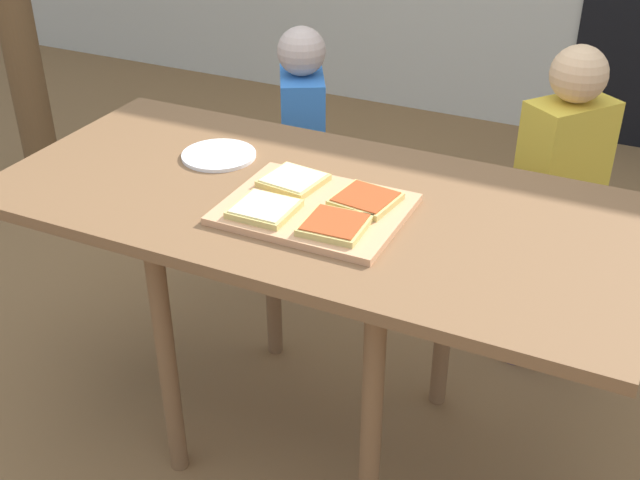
{
  "coord_description": "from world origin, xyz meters",
  "views": [
    {
      "loc": [
        0.74,
        -1.51,
        1.64
      ],
      "look_at": [
        0.02,
        0.0,
        0.64
      ],
      "focal_mm": 44.6,
      "sensor_mm": 36.0,
      "label": 1
    }
  ],
  "objects_px": {
    "pizza_slice_far_right": "(366,199)",
    "pizza_slice_near_right": "(335,225)",
    "cutting_board": "(315,209)",
    "pizza_slice_near_left": "(264,209)",
    "plate_white_left": "(219,155)",
    "dining_table": "(314,225)",
    "pizza_slice_far_left": "(293,180)",
    "child_left": "(303,147)",
    "child_right": "(558,196)"
  },
  "relations": [
    {
      "from": "child_left",
      "to": "child_right",
      "type": "distance_m",
      "value": 0.86
    },
    {
      "from": "pizza_slice_near_right",
      "to": "plate_white_left",
      "type": "xyz_separation_m",
      "value": [
        -0.44,
        0.24,
        -0.02
      ]
    },
    {
      "from": "pizza_slice_near_right",
      "to": "pizza_slice_near_left",
      "type": "height_order",
      "value": "same"
    },
    {
      "from": "dining_table",
      "to": "child_left",
      "type": "bearing_deg",
      "value": 118.64
    },
    {
      "from": "cutting_board",
      "to": "pizza_slice_near_right",
      "type": "relative_size",
      "value": 2.93
    },
    {
      "from": "dining_table",
      "to": "plate_white_left",
      "type": "height_order",
      "value": "plate_white_left"
    },
    {
      "from": "dining_table",
      "to": "pizza_slice_far_left",
      "type": "relative_size",
      "value": 10.38
    },
    {
      "from": "dining_table",
      "to": "pizza_slice_far_left",
      "type": "distance_m",
      "value": 0.12
    },
    {
      "from": "dining_table",
      "to": "child_right",
      "type": "bearing_deg",
      "value": 52.84
    },
    {
      "from": "child_left",
      "to": "pizza_slice_near_left",
      "type": "bearing_deg",
      "value": -68.79
    },
    {
      "from": "pizza_slice_near_right",
      "to": "plate_white_left",
      "type": "relative_size",
      "value": 0.72
    },
    {
      "from": "pizza_slice_far_right",
      "to": "pizza_slice_near_right",
      "type": "bearing_deg",
      "value": -96.23
    },
    {
      "from": "pizza_slice_near_left",
      "to": "child_left",
      "type": "relative_size",
      "value": 0.14
    },
    {
      "from": "pizza_slice_near_left",
      "to": "child_left",
      "type": "bearing_deg",
      "value": 111.21
    },
    {
      "from": "pizza_slice_far_right",
      "to": "dining_table",
      "type": "bearing_deg",
      "value": -179.83
    },
    {
      "from": "dining_table",
      "to": "plate_white_left",
      "type": "distance_m",
      "value": 0.35
    },
    {
      "from": "dining_table",
      "to": "pizza_slice_far_right",
      "type": "bearing_deg",
      "value": 0.17
    },
    {
      "from": "pizza_slice_near_right",
      "to": "plate_white_left",
      "type": "bearing_deg",
      "value": 151.9
    },
    {
      "from": "plate_white_left",
      "to": "pizza_slice_far_right",
      "type": "bearing_deg",
      "value": -12.15
    },
    {
      "from": "pizza_slice_near_left",
      "to": "child_right",
      "type": "distance_m",
      "value": 0.97
    },
    {
      "from": "pizza_slice_far_left",
      "to": "child_left",
      "type": "bearing_deg",
      "value": 115.08
    },
    {
      "from": "dining_table",
      "to": "pizza_slice_near_left",
      "type": "distance_m",
      "value": 0.18
    },
    {
      "from": "pizza_slice_near_left",
      "to": "pizza_slice_far_right",
      "type": "bearing_deg",
      "value": 36.52
    },
    {
      "from": "cutting_board",
      "to": "plate_white_left",
      "type": "xyz_separation_m",
      "value": [
        -0.36,
        0.16,
        -0.0
      ]
    },
    {
      "from": "pizza_slice_far_right",
      "to": "pizza_slice_near_left",
      "type": "bearing_deg",
      "value": -143.48
    },
    {
      "from": "cutting_board",
      "to": "child_left",
      "type": "bearing_deg",
      "value": 118.6
    },
    {
      "from": "pizza_slice_far_right",
      "to": "child_right",
      "type": "xyz_separation_m",
      "value": [
        0.35,
        0.63,
        -0.21
      ]
    },
    {
      "from": "cutting_board",
      "to": "pizza_slice_far_right",
      "type": "relative_size",
      "value": 2.72
    },
    {
      "from": "dining_table",
      "to": "cutting_board",
      "type": "distance_m",
      "value": 0.11
    },
    {
      "from": "cutting_board",
      "to": "pizza_slice_far_right",
      "type": "distance_m",
      "value": 0.12
    },
    {
      "from": "pizza_slice_far_left",
      "to": "plate_white_left",
      "type": "relative_size",
      "value": 0.77
    },
    {
      "from": "cutting_board",
      "to": "pizza_slice_near_left",
      "type": "distance_m",
      "value": 0.12
    },
    {
      "from": "plate_white_left",
      "to": "child_left",
      "type": "xyz_separation_m",
      "value": [
        -0.05,
        0.59,
        -0.23
      ]
    },
    {
      "from": "cutting_board",
      "to": "plate_white_left",
      "type": "height_order",
      "value": "cutting_board"
    },
    {
      "from": "pizza_slice_far_right",
      "to": "child_left",
      "type": "height_order",
      "value": "child_left"
    },
    {
      "from": "cutting_board",
      "to": "pizza_slice_near_right",
      "type": "height_order",
      "value": "pizza_slice_near_right"
    },
    {
      "from": "plate_white_left",
      "to": "child_right",
      "type": "relative_size",
      "value": 0.19
    },
    {
      "from": "dining_table",
      "to": "cutting_board",
      "type": "relative_size",
      "value": 3.81
    },
    {
      "from": "pizza_slice_far_left",
      "to": "plate_white_left",
      "type": "bearing_deg",
      "value": 162.56
    },
    {
      "from": "cutting_board",
      "to": "child_left",
      "type": "height_order",
      "value": "child_left"
    },
    {
      "from": "pizza_slice_near_left",
      "to": "pizza_slice_far_right",
      "type": "height_order",
      "value": "same"
    },
    {
      "from": "pizza_slice_near_right",
      "to": "pizza_slice_near_left",
      "type": "bearing_deg",
      "value": -179.4
    },
    {
      "from": "pizza_slice_near_right",
      "to": "child_right",
      "type": "xyz_separation_m",
      "value": [
        0.36,
        0.77,
        -0.21
      ]
    },
    {
      "from": "pizza_slice_near_left",
      "to": "plate_white_left",
      "type": "distance_m",
      "value": 0.36
    },
    {
      "from": "pizza_slice_far_left",
      "to": "pizza_slice_far_right",
      "type": "height_order",
      "value": "same"
    },
    {
      "from": "pizza_slice_near_left",
      "to": "pizza_slice_far_right",
      "type": "relative_size",
      "value": 0.9
    },
    {
      "from": "cutting_board",
      "to": "pizza_slice_far_left",
      "type": "relative_size",
      "value": 2.72
    },
    {
      "from": "cutting_board",
      "to": "child_right",
      "type": "relative_size",
      "value": 0.4
    },
    {
      "from": "child_right",
      "to": "pizza_slice_near_right",
      "type": "bearing_deg",
      "value": -115.1
    },
    {
      "from": "dining_table",
      "to": "pizza_slice_far_left",
      "type": "xyz_separation_m",
      "value": [
        -0.06,
        0.02,
        0.1
      ]
    }
  ]
}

